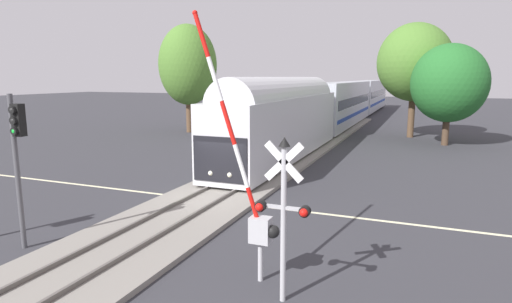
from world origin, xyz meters
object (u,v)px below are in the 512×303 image
object	(u,v)px
traffic_signal_median	(17,147)
pine_left_background	(188,65)
commuter_train	(342,102)
crossing_gate_near	(253,201)
elm_centre_background	(415,63)
crossing_signal_mast	(283,204)
oak_far_right	(449,83)

from	to	relation	value
traffic_signal_median	pine_left_background	bearing A→B (deg)	110.51
commuter_train	traffic_signal_median	bearing A→B (deg)	-94.37
crossing_gate_near	elm_centre_background	distance (m)	31.74
pine_left_background	elm_centre_background	xyz separation A→B (m)	(20.78, 4.39, 0.13)
crossing_signal_mast	crossing_gate_near	bearing A→B (deg)	143.82
commuter_train	elm_centre_background	size ratio (longest dim) A/B	6.33
commuter_train	elm_centre_background	xyz separation A→B (m)	(7.49, -6.33, 4.02)
elm_centre_background	commuter_train	bearing A→B (deg)	139.77
traffic_signal_median	pine_left_background	distance (m)	29.74
crossing_gate_near	elm_centre_background	xyz separation A→B (m)	(2.84, 31.29, 4.54)
commuter_train	crossing_signal_mast	size ratio (longest dim) A/B	15.81
traffic_signal_median	pine_left_background	world-z (taller)	pine_left_background
crossing_gate_near	elm_centre_background	bearing A→B (deg)	84.81
commuter_train	crossing_gate_near	bearing A→B (deg)	-82.96
crossing_signal_mast	commuter_train	bearing A→B (deg)	98.52
commuter_train	oak_far_right	bearing A→B (deg)	-44.85
pine_left_background	traffic_signal_median	bearing A→B (deg)	-69.49
oak_far_right	elm_centre_background	xyz separation A→B (m)	(-2.81, 3.91, 1.76)
crossing_gate_near	traffic_signal_median	world-z (taller)	crossing_gate_near
oak_far_right	pine_left_background	size ratio (longest dim) A/B	0.77
crossing_signal_mast	traffic_signal_median	world-z (taller)	traffic_signal_median
oak_far_right	commuter_train	bearing A→B (deg)	135.15
traffic_signal_median	elm_centre_background	world-z (taller)	elm_centre_background
traffic_signal_median	commuter_train	bearing A→B (deg)	85.63
traffic_signal_median	oak_far_right	size ratio (longest dim) A/B	0.61
commuter_train	pine_left_background	world-z (taller)	pine_left_background
pine_left_background	elm_centre_background	distance (m)	21.24
crossing_signal_mast	elm_centre_background	xyz separation A→B (m)	(1.73, 32.10, 4.25)
traffic_signal_median	pine_left_background	size ratio (longest dim) A/B	0.47
commuter_train	pine_left_background	xyz separation A→B (m)	(-13.29, -10.73, 3.89)
commuter_train	traffic_signal_median	distance (m)	38.52
traffic_signal_median	oak_far_right	bearing A→B (deg)	64.84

